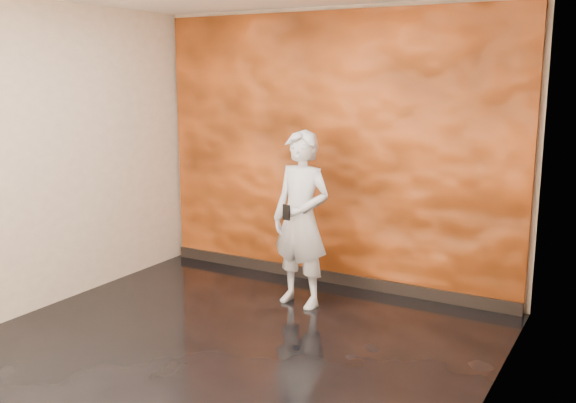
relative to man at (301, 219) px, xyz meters
name	(u,v)px	position (x,y,z in m)	size (l,w,h in m)	color
room	(218,175)	(-0.06, -1.21, 0.58)	(4.02, 4.02, 2.81)	black
feature_wall	(332,151)	(-0.06, 0.75, 0.56)	(3.90, 0.06, 2.75)	orange
baseboard	(328,277)	(-0.06, 0.71, -0.76)	(3.90, 0.04, 0.12)	black
man	(301,219)	(0.00, 0.00, 0.00)	(0.60, 0.39, 1.65)	#A4A9B3
phone	(286,212)	(-0.04, -0.22, 0.10)	(0.08, 0.02, 0.14)	black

